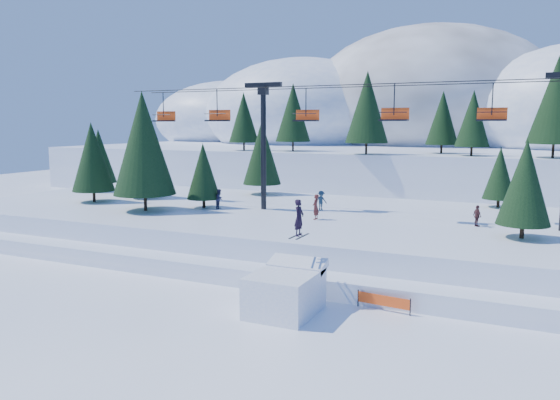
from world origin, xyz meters
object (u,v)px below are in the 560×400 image
at_px(banner_near, 384,301).
at_px(banner_far, 549,313).
at_px(chairlift, 383,126).
at_px(jump_kicker, 286,290).

xyz_separation_m(banner_near, banner_far, (7.65, 1.62, 0.00)).
xyz_separation_m(chairlift, banner_far, (11.26, -11.73, -8.78)).
xyz_separation_m(chairlift, banner_near, (3.60, -13.35, -8.78)).
bearing_deg(chairlift, jump_kicker, -93.12).
bearing_deg(banner_near, chairlift, 105.11).
bearing_deg(banner_far, banner_near, -168.07).
distance_m(chairlift, banner_near, 16.38).
distance_m(banner_near, banner_far, 7.82).
distance_m(chairlift, banner_far, 18.48).
height_order(chairlift, banner_far, chairlift).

